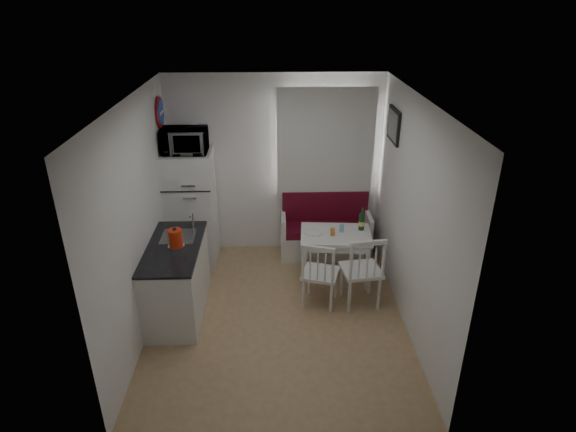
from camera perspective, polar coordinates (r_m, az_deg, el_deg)
name	(u,v)px	position (r m, az deg, el deg)	size (l,w,h in m)	color
floor	(278,316)	(5.95, -1.23, -11.75)	(3.00, 3.50, 0.02)	#A07F55
ceiling	(275,100)	(4.85, -1.52, 13.61)	(3.00, 3.50, 0.02)	white
wall_back	(275,166)	(6.89, -1.50, 5.93)	(3.00, 0.02, 2.60)	white
wall_front	(279,318)	(3.77, -1.08, -11.97)	(3.00, 0.02, 2.60)	white
wall_left	(139,221)	(5.47, -17.27, -0.58)	(0.02, 3.50, 2.60)	white
wall_right	(412,217)	(5.48, 14.52, -0.16)	(0.02, 3.50, 2.60)	white
window	(325,144)	(6.80, 4.44, 8.47)	(1.22, 0.06, 1.47)	white
curtain	(326,142)	(6.72, 4.52, 8.71)	(1.35, 0.02, 1.50)	white
kitchen_counter	(177,279)	(5.93, -13.05, -7.25)	(0.62, 1.32, 1.16)	white
wall_sign	(160,112)	(6.52, -14.88, 11.78)	(0.40, 0.40, 0.03)	#1B3EA4
picture_frame	(393,125)	(6.23, 12.40, 10.47)	(0.04, 0.52, 0.42)	black
bench	(325,235)	(7.10, 4.43, -2.23)	(1.31, 0.50, 0.94)	white
dining_table	(336,239)	(6.37, 5.66, -2.68)	(0.96, 0.70, 0.69)	white
chair_left	(321,269)	(5.79, 3.97, -6.25)	(0.52, 0.51, 0.48)	white
chair_right	(363,265)	(5.83, 8.91, -5.75)	(0.52, 0.50, 0.52)	white
fridge	(191,208)	(6.84, -11.37, 0.94)	(0.66, 0.66, 1.64)	white
microwave	(184,141)	(6.46, -12.18, 8.72)	(0.58, 0.40, 0.32)	white
kettle	(175,238)	(5.60, -13.20, -2.57)	(0.19, 0.19, 0.25)	red
wine_bottle	(362,219)	(6.40, 8.75, -0.34)	(0.08, 0.08, 0.32)	#144120
drinking_glass_orange	(333,232)	(6.26, 5.31, -1.89)	(0.06, 0.06, 0.10)	orange
drinking_glass_blue	(342,228)	(6.36, 6.37, -1.45)	(0.06, 0.06, 0.10)	#7DB7D6
plate	(313,232)	(6.31, 2.97, -1.96)	(0.23, 0.23, 0.02)	white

